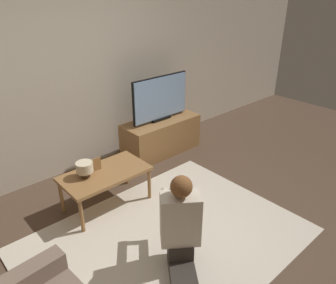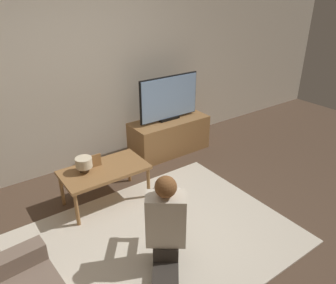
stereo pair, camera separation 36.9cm
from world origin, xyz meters
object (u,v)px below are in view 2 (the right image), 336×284
Objects in this scene: coffee_table at (104,172)px; table_lamp at (84,163)px; tv at (169,98)px; person_kneeling at (166,225)px.

coffee_table is 5.29× the size of table_lamp.
tv is 1.01× the size of coffee_table.
table_lamp is (-1.53, -0.55, -0.30)m from tv.
tv is at bearing 24.57° from coffee_table.
coffee_table is 1.04× the size of person_kneeling.
table_lamp is (-0.20, 0.06, 0.15)m from coffee_table.
tv is 1.53m from coffee_table.
person_kneeling is (-1.33, -1.80, -0.38)m from tv.
table_lamp is (-0.21, 1.26, 0.08)m from person_kneeling.
coffee_table is at bearing -53.28° from person_kneeling.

